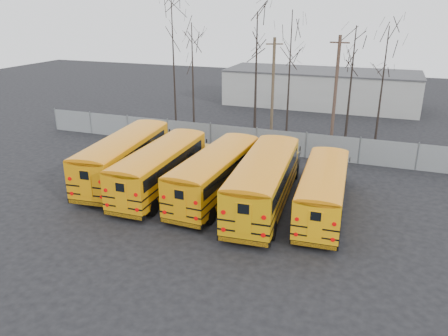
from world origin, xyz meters
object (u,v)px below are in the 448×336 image
at_px(bus_c, 217,170).
at_px(utility_pole_left, 273,85).
at_px(bus_b, 162,164).
at_px(bus_d, 265,177).
at_px(utility_pole_right, 336,89).
at_px(bus_e, 324,187).
at_px(bus_a, 125,154).

height_order(bus_c, utility_pole_left, utility_pole_left).
bearing_deg(bus_b, bus_c, 2.60).
relative_size(bus_d, utility_pole_right, 1.29).
relative_size(bus_b, utility_pole_right, 1.21).
distance_m(bus_d, utility_pole_left, 16.70).
height_order(bus_d, utility_pole_left, utility_pole_left).
bearing_deg(utility_pole_left, bus_e, -88.61).
height_order(bus_c, bus_d, bus_d).
relative_size(bus_c, utility_pole_right, 1.21).
bearing_deg(bus_d, bus_c, 168.63).
height_order(bus_b, bus_d, bus_d).
relative_size(bus_a, utility_pole_left, 1.34).
xyz_separation_m(bus_c, bus_e, (6.47, -0.08, -0.12)).
bearing_deg(bus_b, bus_d, -2.53).
relative_size(bus_a, bus_d, 0.99).
bearing_deg(bus_a, bus_e, -8.64).
bearing_deg(bus_a, bus_d, -11.49).
height_order(bus_a, bus_e, bus_a).
height_order(bus_b, utility_pole_left, utility_pole_left).
bearing_deg(bus_c, utility_pole_left, 94.57).
height_order(bus_e, utility_pole_right, utility_pole_right).
bearing_deg(utility_pole_right, bus_b, -115.01).
bearing_deg(bus_e, utility_pole_left, 110.82).
xyz_separation_m(bus_c, utility_pole_right, (5.11, 14.54, 2.84)).
bearing_deg(utility_pole_left, bus_a, -135.18).
relative_size(bus_a, bus_c, 1.06).
relative_size(bus_d, bus_e, 1.14).
bearing_deg(utility_pole_right, bus_c, -103.69).
bearing_deg(bus_a, bus_b, -20.13).
height_order(bus_d, bus_e, bus_d).
relative_size(bus_e, utility_pole_left, 1.18).
bearing_deg(bus_e, bus_c, 175.94).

